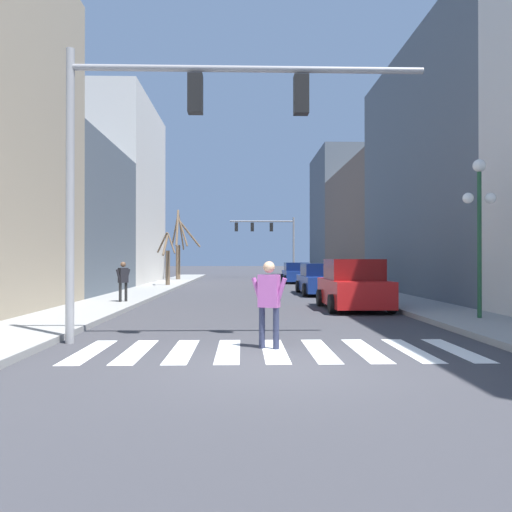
# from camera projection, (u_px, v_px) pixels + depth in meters

# --- Properties ---
(ground_plane) EXTENTS (240.00, 240.00, 0.00)m
(ground_plane) POSITION_uv_depth(u_px,v_px,m) (280.00, 367.00, 8.34)
(ground_plane) COLOR #38383D
(building_row_left) EXTENTS (6.00, 39.47, 12.89)m
(building_row_left) POSITION_uv_depth(u_px,v_px,m) (35.00, 177.00, 22.66)
(building_row_left) COLOR beige
(building_row_left) RESTS_ON ground_plane
(building_row_right) EXTENTS (6.00, 54.48, 13.13)m
(building_row_right) POSITION_uv_depth(u_px,v_px,m) (426.00, 188.00, 28.99)
(building_row_right) COLOR beige
(building_row_right) RESTS_ON ground_plane
(crosswalk_stripes) EXTENTS (7.65, 2.60, 0.01)m
(crosswalk_stripes) POSITION_uv_depth(u_px,v_px,m) (274.00, 351.00, 9.79)
(crosswalk_stripes) COLOR white
(crosswalk_stripes) RESTS_ON ground_plane
(traffic_signal_near) EXTENTS (7.72, 0.28, 6.31)m
(traffic_signal_near) POSITION_uv_depth(u_px,v_px,m) (177.00, 128.00, 10.72)
(traffic_signal_near) COLOR gray
(traffic_signal_near) RESTS_ON ground_plane
(traffic_signal_far) EXTENTS (6.23, 0.28, 5.84)m
(traffic_signal_far) POSITION_uv_depth(u_px,v_px,m) (269.00, 233.00, 48.03)
(traffic_signal_far) COLOR gray
(traffic_signal_far) RESTS_ON ground_plane
(street_lamp_right_corner) EXTENTS (0.95, 0.36, 4.47)m
(street_lamp_right_corner) POSITION_uv_depth(u_px,v_px,m) (479.00, 206.00, 14.03)
(street_lamp_right_corner) COLOR #1E4C2D
(street_lamp_right_corner) RESTS_ON sidewalk_right
(car_at_intersection) EXTENTS (2.17, 4.87, 1.58)m
(car_at_intersection) POSITION_uv_depth(u_px,v_px,m) (320.00, 280.00, 25.46)
(car_at_intersection) COLOR navy
(car_at_intersection) RESTS_ON ground_plane
(car_driving_away_lane) EXTENTS (2.06, 4.28, 1.54)m
(car_driving_away_lane) POSITION_uv_depth(u_px,v_px,m) (296.00, 273.00, 37.46)
(car_driving_away_lane) COLOR navy
(car_driving_away_lane) RESTS_ON ground_plane
(car_parked_right_near) EXTENTS (2.21, 4.14, 1.80)m
(car_parked_right_near) POSITION_uv_depth(u_px,v_px,m) (353.00, 286.00, 17.79)
(car_parked_right_near) COLOR red
(car_parked_right_near) RESTS_ON ground_plane
(pedestrian_crossing_street) EXTENTS (0.49, 0.56, 1.55)m
(pedestrian_crossing_street) POSITION_uv_depth(u_px,v_px,m) (123.00, 278.00, 19.36)
(pedestrian_crossing_street) COLOR black
(pedestrian_crossing_street) RESTS_ON sidewalk_left
(pedestrian_on_right_sidewalk) EXTENTS (0.73, 0.38, 1.76)m
(pedestrian_on_right_sidewalk) POSITION_uv_depth(u_px,v_px,m) (269.00, 297.00, 10.02)
(pedestrian_on_right_sidewalk) COLOR #282D47
(pedestrian_on_right_sidewalk) RESTS_ON ground_plane
(street_tree_right_far) EXTENTS (1.44, 2.01, 3.40)m
(street_tree_right_far) POSITION_uv_depth(u_px,v_px,m) (167.00, 261.00, 31.73)
(street_tree_right_far) COLOR brown
(street_tree_right_far) RESTS_ON sidewalk_left
(street_tree_left_near) EXTENTS (2.53, 2.92, 5.66)m
(street_tree_left_near) POSITION_uv_depth(u_px,v_px,m) (180.00, 247.00, 40.43)
(street_tree_left_near) COLOR brown
(street_tree_left_near) RESTS_ON sidewalk_left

